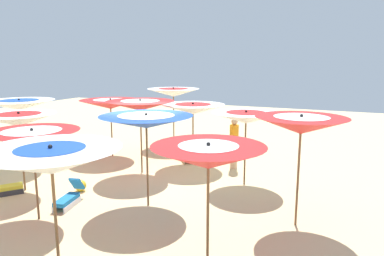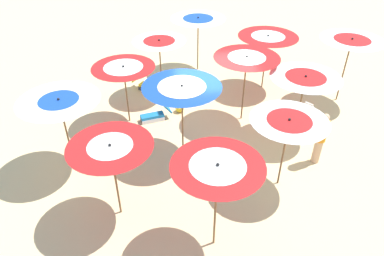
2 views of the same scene
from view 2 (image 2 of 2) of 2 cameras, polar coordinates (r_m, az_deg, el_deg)
ground at (r=12.22m, az=3.50°, el=-0.63°), size 38.60×38.60×0.04m
beach_umbrella_0 at (r=14.09m, az=23.87°, el=12.09°), size 2.20×2.20×2.49m
beach_umbrella_1 at (r=14.27m, az=11.88°, el=13.43°), size 2.27×2.27×2.21m
beach_umbrella_2 at (r=15.46m, az=0.97°, el=16.43°), size 2.27×2.27×2.35m
beach_umbrella_3 at (r=11.58m, az=17.42°, el=7.00°), size 2.17×2.17×2.18m
beach_umbrella_4 at (r=11.91m, az=8.61°, el=10.37°), size 2.15×2.15×2.41m
beach_umbrella_5 at (r=13.57m, az=-5.18°, el=12.96°), size 1.96×1.96×2.23m
beach_umbrella_6 at (r=9.35m, az=15.02°, el=0.41°), size 1.99×1.99×2.20m
beach_umbrella_7 at (r=10.19m, az=-1.60°, el=5.87°), size 2.27×2.27×2.35m
beach_umbrella_8 at (r=11.97m, az=-10.75°, el=8.81°), size 2.06×2.06×2.13m
beach_umbrella_9 at (r=7.31m, az=4.04°, el=-6.99°), size 1.94×1.94×2.49m
beach_umbrella_10 at (r=8.39m, az=-12.68°, el=-3.83°), size 1.98×1.98×2.23m
beach_umbrella_11 at (r=10.29m, az=-20.14°, el=3.24°), size 2.20×2.20×2.31m
lounger_0 at (r=14.60m, az=-7.04°, el=6.73°), size 1.01×1.21×0.66m
lounger_1 at (r=12.98m, az=16.85°, el=1.33°), size 1.07×1.21×0.70m
lounger_2 at (r=12.73m, az=-5.92°, el=2.06°), size 0.56×1.15×0.60m
beachgoer_0 at (r=11.07m, az=19.67°, el=-1.44°), size 0.30×0.30×1.71m
beach_ball at (r=13.13m, az=-1.96°, el=3.17°), size 0.32×0.32×0.32m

